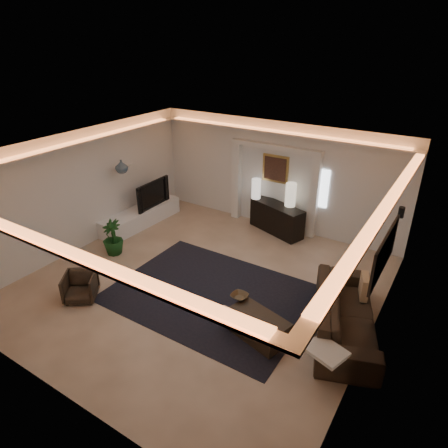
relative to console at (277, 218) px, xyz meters
The scene contains 33 objects.
floor 3.17m from the console, 95.00° to the right, with size 7.00×7.00×0.00m, color #C7AA8E.
ceiling 4.02m from the console, 95.00° to the right, with size 7.00×7.00×0.00m, color white.
wall_back 1.14m from the console, 127.02° to the left, with size 7.00×7.00×0.00m, color silver.
wall_front 6.72m from the console, 92.37° to the right, with size 7.00×7.00×0.00m, color silver.
wall_left 5.02m from the console, 140.28° to the right, with size 7.00×7.00×0.00m, color silver.
wall_right 4.62m from the console, 44.19° to the right, with size 7.00×7.00×0.00m, color silver.
cove_soffit 3.85m from the console, 95.00° to the right, with size 7.00×7.00×0.04m, color silver.
daylight_slit 1.48m from the console, 17.74° to the left, with size 0.25×0.03×1.00m, color white.
area_rug 3.36m from the console, 87.85° to the right, with size 4.00×3.00×0.01m, color black.
pilaster_left 1.61m from the console, 169.50° to the left, with size 0.22×0.20×2.20m, color silver.
pilaster_right 1.15m from the console, 16.79° to the left, with size 0.22×0.20×2.20m, color silver.
alcove_header 1.89m from the console, 136.11° to the left, with size 2.52×0.20×0.12m, color silver.
painting_frame 1.32m from the console, 129.41° to the left, with size 0.74×0.04×0.74m, color tan.
painting_canvas 1.32m from the console, 131.61° to the left, with size 0.62×0.02×0.62m, color #4C2D1E.
art_panel_frame 4.47m from the console, 41.59° to the right, with size 0.04×1.64×0.74m, color black.
art_panel_gold 4.45m from the console, 41.81° to the right, with size 0.02×1.50×0.62m, color tan.
wall_sconce 3.49m from the console, 16.77° to the right, with size 0.12×0.12×0.22m, color black.
wall_niche 4.29m from the console, 154.95° to the right, with size 0.10×0.55×0.04m, color silver.
console is the anchor object (origin of this frame).
lamp_left 0.99m from the console, behind, with size 0.25×0.25×0.55m, color silver.
lamp_right 0.76m from the console, 20.72° to the left, with size 0.28×0.28×0.62m, color beige.
media_ledge 3.79m from the console, 154.72° to the right, with size 0.64×2.57×0.48m, color white.
tv 3.60m from the console, 159.39° to the right, with size 0.17×1.29×0.74m, color black.
figurine 3.50m from the console, 168.91° to the right, with size 0.13×0.13×0.34m, color black.
ginger_jar 4.28m from the console, 148.22° to the right, with size 0.32×0.32×0.34m, color slate.
plant 4.29m from the console, 131.68° to the right, with size 0.49×0.49×0.88m, color #143E15.
sofa 4.05m from the console, 46.76° to the right, with size 1.02×2.61×0.76m, color #3D2718.
throw_blanket 5.10m from the console, 56.14° to the right, with size 0.58×0.47×0.06m, color silver.
throw_pillow 3.62m from the console, 37.27° to the right, with size 0.13×0.45×0.45m, color tan.
coffee_table 4.20m from the console, 68.98° to the right, with size 1.11×0.60×0.41m, color black.
bowl 3.74m from the console, 75.23° to the right, with size 0.32×0.32×0.08m, color #483925.
magazine 4.20m from the console, 76.87° to the right, with size 0.25×0.18×0.03m, color beige.
armchair 5.28m from the console, 112.76° to the right, with size 0.61×0.63×0.57m, color black.
Camera 1 is at (4.25, -5.81, 4.94)m, focal length 31.90 mm.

